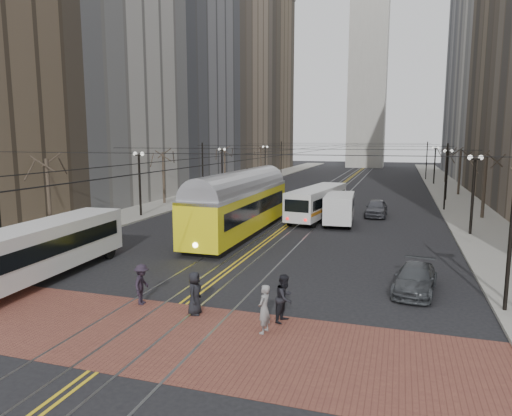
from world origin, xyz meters
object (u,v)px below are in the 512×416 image
Objects in this scene: streetcar at (240,210)px; cargo_van at (339,210)px; clock_tower at (370,19)px; pedestrian_b at (264,309)px; pedestrian_d at (142,284)px; transit_bus at (41,252)px; sedan_parked at (415,279)px; sedan_grey at (376,208)px; pedestrian_c at (285,298)px; rear_bus at (318,203)px; pedestrian_a at (195,293)px.

cargo_van is at bearing 43.02° from streetcar.
clock_tower is 36.72× the size of pedestrian_b.
pedestrian_d is at bearing -90.91° from clock_tower.
streetcar is at bearing -6.75° from pedestrian_d.
transit_bus is (-8.28, -102.00, -34.55)m from clock_tower.
streetcar is at bearing 63.36° from transit_bus.
pedestrian_b is 1.03× the size of pedestrian_d.
clock_tower is 15.49× the size of sedan_parked.
pedestrian_b is at bearing -94.56° from sedan_grey.
cargo_van is 3.04× the size of pedestrian_c.
sedan_parked is at bearing -84.48° from clock_tower.
rear_bus is at bearing -88.72° from clock_tower.
pedestrian_b reaches higher than pedestrian_a.
sedan_parked is at bearing -29.91° from pedestrian_c.
rear_bus is at bearing 130.01° from cargo_van.
cargo_van is 21.69m from pedestrian_d.
cargo_van reaches higher than pedestrian_c.
sedan_grey is (6.69, -77.29, -35.17)m from clock_tower.
cargo_van is 16.69m from sedan_parked.
clock_tower is 109.62m from pedestrian_a.
sedan_parked is at bearing -81.65° from sedan_grey.
clock_tower is 5.85× the size of transit_bus.
transit_bus is 6.28× the size of pedestrian_b.
sedan_parked is (12.00, -9.74, -1.19)m from streetcar.
streetcar is at bearing -148.67° from pedestrian_b.
streetcar reaches higher than rear_bus.
transit_bus is at bearing -112.99° from streetcar.
pedestrian_a is at bearing -89.46° from clock_tower.
clock_tower is 94.95m from streetcar.
clock_tower is 37.86× the size of pedestrian_d.
transit_bus is 6.82m from pedestrian_d.
pedestrian_d is (-5.65, -20.94, -0.38)m from cargo_van.
rear_bus is 1.88× the size of cargo_van.
rear_bus reaches higher than cargo_van.
streetcar reaches higher than sedan_grey.
pedestrian_d is at bearing -86.45° from streetcar.
sedan_grey is 21.20m from sedan_parked.
sedan_grey is at bearing 55.43° from transit_bus.
transit_bus is 2.43× the size of sedan_grey.
streetcar is at bearing 148.30° from sedan_parked.
rear_bus is 5.75m from sedan_grey.
sedan_parked is 8.38m from pedestrian_b.
transit_bus is 1.98× the size of cargo_van.
pedestrian_a is at bearing -101.74° from cargo_van.
sedan_grey is 2.66× the size of pedestrian_d.
pedestrian_a is (0.98, -103.86, -35.07)m from clock_tower.
pedestrian_c is (3.62, 0.36, 0.06)m from pedestrian_a.
pedestrian_a reaches higher than sedan_parked.
sedan_grey is at bearing -176.30° from pedestrian_b.
sedan_parked is 2.28× the size of pedestrian_c.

